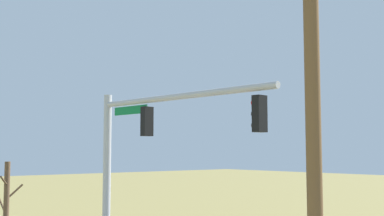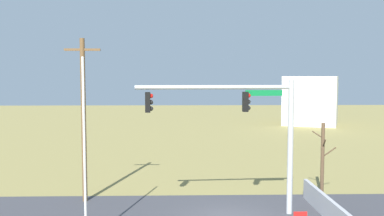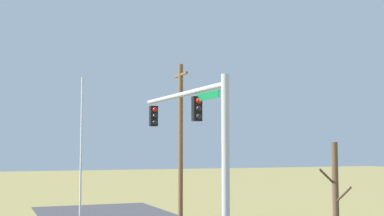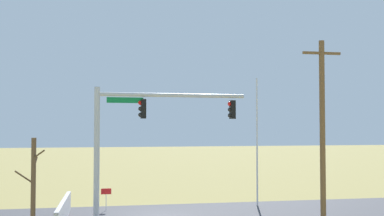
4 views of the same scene
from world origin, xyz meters
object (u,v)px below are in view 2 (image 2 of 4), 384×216
at_px(signal_mast, 249,120).
at_px(bare_tree, 323,159).
at_px(utility_pole, 84,118).
at_px(flagpole, 84,151).
at_px(distant_building, 311,101).

distance_m(signal_mast, bare_tree, 5.89).
bearing_deg(signal_mast, utility_pole, 163.92).
relative_size(flagpole, bare_tree, 1.79).
height_order(utility_pole, distant_building, utility_pole).
xyz_separation_m(bare_tree, distant_building, (10.48, 35.56, 1.26)).
bearing_deg(distant_building, bare_tree, -173.97).
relative_size(signal_mast, distant_building, 1.07).
bearing_deg(flagpole, bare_tree, 27.15).
xyz_separation_m(utility_pole, distant_building, (23.55, 35.86, -1.14)).
bearing_deg(utility_pole, flagpole, -76.63).
xyz_separation_m(signal_mast, flagpole, (-7.14, -3.26, -0.89)).
distance_m(flagpole, utility_pole, 5.92).
distance_m(bare_tree, distant_building, 37.09).
height_order(bare_tree, distant_building, distant_building).
bearing_deg(utility_pole, signal_mast, -16.08).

